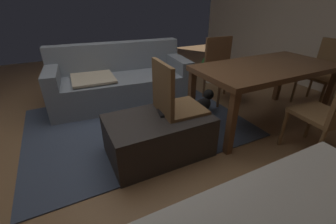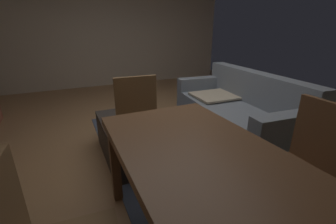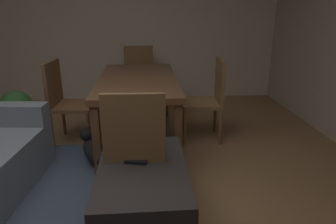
# 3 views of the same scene
# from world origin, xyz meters

# --- Properties ---
(floor) EXTENTS (8.29, 8.29, 0.00)m
(floor) POSITION_xyz_m (0.00, 0.00, 0.00)
(floor) COLOR olive
(wall_left) EXTENTS (0.12, 6.08, 2.87)m
(wall_left) POSITION_xyz_m (-3.45, 0.00, 1.43)
(wall_left) COLOR #B7A893
(wall_left) RESTS_ON ground
(area_rug) EXTENTS (2.60, 2.00, 0.01)m
(area_rug) POSITION_xyz_m (0.22, 0.13, 0.01)
(area_rug) COLOR #3D475B
(area_rug) RESTS_ON ground
(couch) EXTENTS (2.05, 1.03, 0.84)m
(couch) POSITION_xyz_m (0.25, 0.89, 0.31)
(couch) COLOR slate
(couch) RESTS_ON ground
(ottoman_coffee_table) EXTENTS (1.00, 0.62, 0.42)m
(ottoman_coffee_table) POSITION_xyz_m (0.22, -0.57, 0.21)
(ottoman_coffee_table) COLOR #2D2826
(ottoman_coffee_table) RESTS_ON ground
(tv_remote) EXTENTS (0.08, 0.17, 0.02)m
(tv_remote) POSITION_xyz_m (0.27, -0.53, 0.43)
(tv_remote) COLOR black
(tv_remote) RESTS_ON ottoman_coffee_table
(dining_table) EXTENTS (1.70, 0.85, 0.74)m
(dining_table) POSITION_xyz_m (1.64, -0.53, 0.66)
(dining_table) COLOR brown
(dining_table) RESTS_ON ground
(dining_chair_west) EXTENTS (0.46, 0.46, 0.93)m
(dining_chair_west) POSITION_xyz_m (0.40, -0.53, 0.52)
(dining_chair_west) COLOR brown
(dining_chair_west) RESTS_ON ground
(dining_chair_north) EXTENTS (0.47, 0.47, 0.93)m
(dining_chair_north) POSITION_xyz_m (1.64, 0.29, 0.52)
(dining_chair_north) COLOR brown
(dining_chair_north) RESTS_ON ground
(small_dog) EXTENTS (0.56, 0.41, 0.27)m
(small_dog) POSITION_xyz_m (1.05, -0.10, 0.16)
(small_dog) COLOR black
(small_dog) RESTS_ON ground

